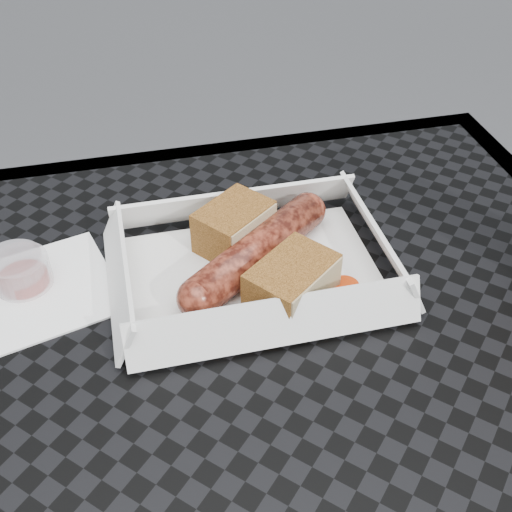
# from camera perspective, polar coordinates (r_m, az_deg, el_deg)

# --- Properties ---
(patio_table) EXTENTS (0.80, 0.80, 0.74)m
(patio_table) POSITION_cam_1_polar(r_m,az_deg,el_deg) (0.53, -3.04, -20.62)
(patio_table) COLOR black
(patio_table) RESTS_ON ground
(food_tray) EXTENTS (0.22, 0.15, 0.00)m
(food_tray) POSITION_cam_1_polar(r_m,az_deg,el_deg) (0.58, -0.23, -1.49)
(food_tray) COLOR white
(food_tray) RESTS_ON patio_table
(bratwurst) EXTENTS (0.16, 0.13, 0.04)m
(bratwurst) POSITION_cam_1_polar(r_m,az_deg,el_deg) (0.57, 0.09, 0.46)
(bratwurst) COLOR maroon
(bratwurst) RESTS_ON food_tray
(bread_near) EXTENTS (0.08, 0.08, 0.04)m
(bread_near) POSITION_cam_1_polar(r_m,az_deg,el_deg) (0.59, -1.97, 2.63)
(bread_near) COLOR brown
(bread_near) RESTS_ON food_tray
(bread_far) EXTENTS (0.09, 0.09, 0.04)m
(bread_far) POSITION_cam_1_polar(r_m,az_deg,el_deg) (0.54, 3.20, -2.34)
(bread_far) COLOR brown
(bread_far) RESTS_ON food_tray
(veg_garnish) EXTENTS (0.03, 0.03, 0.00)m
(veg_garnish) POSITION_cam_1_polar(r_m,az_deg,el_deg) (0.55, 7.47, -3.74)
(veg_garnish) COLOR red
(veg_garnish) RESTS_ON food_tray
(napkin) EXTENTS (0.15, 0.15, 0.00)m
(napkin) POSITION_cam_1_polar(r_m,az_deg,el_deg) (0.59, -18.38, -2.89)
(napkin) COLOR white
(napkin) RESTS_ON patio_table
(condiment_cup_sauce) EXTENTS (0.05, 0.05, 0.03)m
(condiment_cup_sauce) POSITION_cam_1_polar(r_m,az_deg,el_deg) (0.60, -20.10, -1.39)
(condiment_cup_sauce) COLOR maroon
(condiment_cup_sauce) RESTS_ON patio_table
(condiment_cup_empty) EXTENTS (0.05, 0.05, 0.03)m
(condiment_cup_empty) POSITION_cam_1_polar(r_m,az_deg,el_deg) (0.60, -20.57, -1.17)
(condiment_cup_empty) COLOR silver
(condiment_cup_empty) RESTS_ON patio_table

